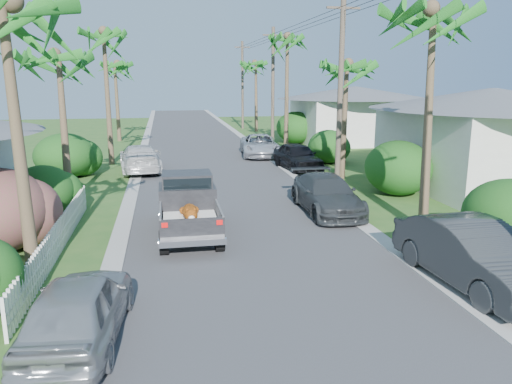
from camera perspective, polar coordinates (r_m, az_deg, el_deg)
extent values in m
plane|color=#2D5921|center=(11.58, 4.27, -14.18)|extent=(120.00, 120.00, 0.00)
cube|color=#38383A|center=(35.45, -5.98, 4.29)|extent=(8.00, 100.00, 0.02)
cube|color=#A5A39E|center=(35.39, -12.95, 4.05)|extent=(0.60, 100.00, 0.06)
cube|color=#A5A39E|center=(36.03, 0.88, 4.53)|extent=(0.60, 100.00, 0.06)
cylinder|color=black|center=(15.49, -10.49, -5.71)|extent=(0.28, 0.76, 0.76)
cylinder|color=black|center=(15.56, -4.20, -5.43)|extent=(0.28, 0.76, 0.76)
cylinder|color=black|center=(18.60, -10.52, -2.56)|extent=(0.28, 0.76, 0.76)
cylinder|color=black|center=(18.66, -5.29, -2.34)|extent=(0.28, 0.76, 0.76)
cube|color=gray|center=(16.05, -7.49, -4.04)|extent=(1.90, 2.40, 0.24)
cube|color=gray|center=(15.93, -10.84, -2.87)|extent=(0.06, 2.40, 0.55)
cube|color=gray|center=(16.01, -4.24, -2.59)|extent=(0.06, 2.40, 0.55)
cube|color=black|center=(14.82, -7.29, -4.01)|extent=(1.92, 0.08, 0.52)
cube|color=silver|center=(14.80, -7.20, -5.78)|extent=(1.98, 0.18, 0.18)
cube|color=red|center=(14.73, -10.40, -3.75)|extent=(0.18, 0.05, 0.14)
cube|color=red|center=(14.80, -4.19, -3.48)|extent=(0.18, 0.05, 0.14)
cube|color=black|center=(17.72, -7.85, -0.99)|extent=(1.94, 1.65, 1.10)
cube|color=black|center=(17.56, -7.93, 1.32)|extent=(1.70, 1.35, 0.55)
cube|color=black|center=(16.91, -7.82, 0.78)|extent=(1.60, 0.05, 0.45)
cube|color=black|center=(18.97, -8.02, -0.54)|extent=(1.94, 1.20, 0.80)
cube|color=white|center=(15.99, -7.51, -3.36)|extent=(1.70, 2.10, 0.16)
ellipsoid|color=#DB6012|center=(16.01, -7.56, -2.23)|extent=(0.48, 1.25, 0.43)
sphere|color=#DB6012|center=(15.26, -7.42, -2.66)|extent=(0.40, 0.40, 0.40)
ellipsoid|color=white|center=(16.03, -7.55, -2.57)|extent=(0.32, 0.86, 0.18)
imported|color=#2C2F31|center=(14.05, 23.57, -6.59)|extent=(2.12, 5.18, 1.67)
imported|color=#333739|center=(20.11, 8.07, -0.29)|extent=(2.06, 5.00, 1.45)
imported|color=black|center=(29.46, 4.78, 4.06)|extent=(2.36, 4.70, 1.54)
imported|color=silver|center=(34.45, 0.42, 5.33)|extent=(2.93, 5.49, 1.47)
imported|color=#9C9FA2|center=(10.89, -19.61, -12.52)|extent=(2.07, 4.40, 1.46)
imported|color=silver|center=(29.40, -13.11, 3.76)|extent=(2.69, 5.52, 1.55)
cone|color=brown|center=(13.55, -25.45, 4.17)|extent=(0.36, 0.71, 7.01)
cone|color=brown|center=(22.45, -21.08, 6.50)|extent=(0.36, 0.61, 6.21)
cone|color=brown|center=(32.16, -16.59, 10.11)|extent=(0.36, 0.36, 8.00)
cone|color=brown|center=(44.17, -15.59, 9.80)|extent=(0.36, 0.75, 6.51)
cone|color=brown|center=(18.37, 19.05, 7.47)|extent=(0.36, 0.73, 7.51)
cone|color=brown|center=(26.72, 10.04, 7.83)|extent=(0.36, 0.54, 6.01)
cone|color=brown|center=(37.06, 3.53, 11.06)|extent=(0.36, 0.36, 8.20)
cone|color=brown|center=(50.83, 0.00, 10.78)|extent=(0.36, 0.63, 6.81)
ellipsoid|color=#124016|center=(20.95, -23.19, 0.09)|extent=(2.40, 2.64, 2.00)
ellipsoid|color=#124016|center=(28.75, -21.01, 3.90)|extent=(3.20, 3.52, 2.40)
ellipsoid|color=#124016|center=(17.04, 27.14, -2.53)|extent=(2.80, 3.08, 2.30)
ellipsoid|color=#124016|center=(23.77, 15.94, 2.67)|extent=(3.00, 3.30, 2.50)
ellipsoid|color=#124016|center=(31.92, 8.32, 5.16)|extent=(2.60, 2.86, 2.10)
ellipsoid|color=#124016|center=(41.55, 4.57, 7.37)|extent=(3.20, 3.52, 2.60)
cube|color=white|center=(16.51, -21.61, -4.81)|extent=(0.10, 11.00, 1.00)
cube|color=silver|center=(27.19, 25.00, 4.57)|extent=(8.00, 9.00, 3.80)
cone|color=#595B60|center=(27.00, 25.48, 9.61)|extent=(6.48, 6.48, 1.00)
cube|color=silver|center=(43.07, 11.09, 8.03)|extent=(9.00, 8.00, 3.60)
cone|color=#595B60|center=(42.94, 11.22, 11.09)|extent=(6.48, 6.48, 1.00)
cylinder|color=brown|center=(24.42, 9.59, 10.92)|extent=(0.26, 0.26, 9.00)
cube|color=brown|center=(24.61, 9.95, 20.02)|extent=(1.60, 0.10, 0.10)
cylinder|color=brown|center=(38.86, 1.94, 11.75)|extent=(0.26, 0.26, 9.00)
cube|color=brown|center=(38.98, 1.98, 17.49)|extent=(1.60, 0.10, 0.10)
cylinder|color=brown|center=(53.61, -1.56, 12.06)|extent=(0.26, 0.26, 9.00)
cube|color=brown|center=(53.70, -1.58, 16.22)|extent=(1.60, 0.10, 0.10)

